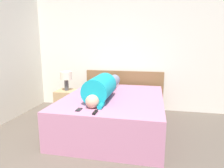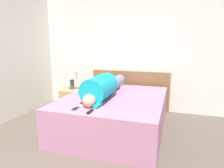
# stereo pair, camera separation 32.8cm
# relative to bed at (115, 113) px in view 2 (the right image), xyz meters

# --- Properties ---
(wall_back) EXTENTS (5.07, 0.06, 2.60)m
(wall_back) POSITION_rel_bed_xyz_m (-0.17, 1.26, 1.00)
(wall_back) COLOR silver
(wall_back) RESTS_ON ground_plane
(bed) EXTENTS (1.67, 2.06, 0.60)m
(bed) POSITION_rel_bed_xyz_m (0.00, 0.00, 0.00)
(bed) COLOR #B2708E
(bed) RESTS_ON ground_plane
(headboard) EXTENTS (1.79, 0.04, 0.89)m
(headboard) POSITION_rel_bed_xyz_m (-0.00, 1.19, 0.14)
(headboard) COLOR brown
(headboard) RESTS_ON ground_plane
(nightstand) EXTENTS (0.43, 0.43, 0.51)m
(nightstand) POSITION_rel_bed_xyz_m (-1.15, 0.59, -0.04)
(nightstand) COLOR tan
(nightstand) RESTS_ON ground_plane
(table_lamp) EXTENTS (0.24, 0.24, 0.41)m
(table_lamp) POSITION_rel_bed_xyz_m (-1.15, 0.59, 0.51)
(table_lamp) COLOR #4C4C51
(table_lamp) RESTS_ON nightstand
(person_lying) EXTENTS (0.40, 1.75, 0.40)m
(person_lying) POSITION_rel_bed_xyz_m (-0.17, -0.07, 0.47)
(person_lying) COLOR tan
(person_lying) RESTS_ON bed
(pillow_near_headboard) EXTENTS (0.54, 0.30, 0.14)m
(pillow_near_headboard) POSITION_rel_bed_xyz_m (-0.34, 0.78, 0.37)
(pillow_near_headboard) COLOR white
(pillow_near_headboard) RESTS_ON bed
(tv_remote) EXTENTS (0.04, 0.15, 0.02)m
(tv_remote) POSITION_rel_bed_xyz_m (-0.07, -0.90, 0.31)
(tv_remote) COLOR black
(tv_remote) RESTS_ON bed
(cell_phone) EXTENTS (0.06, 0.13, 0.01)m
(cell_phone) POSITION_rel_bed_xyz_m (-0.33, -0.82, 0.31)
(cell_phone) COLOR black
(cell_phone) RESTS_ON bed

